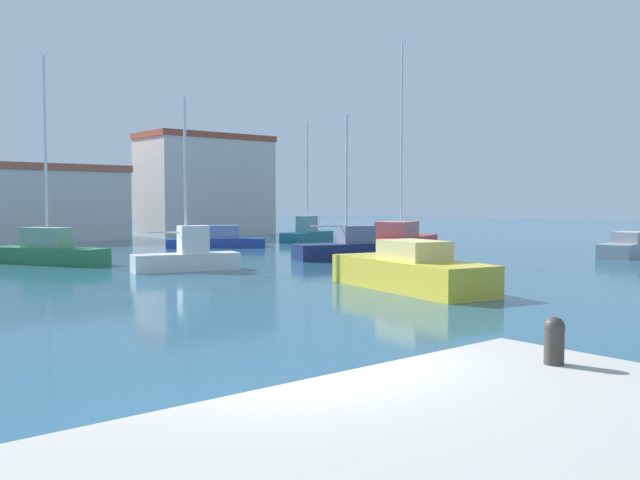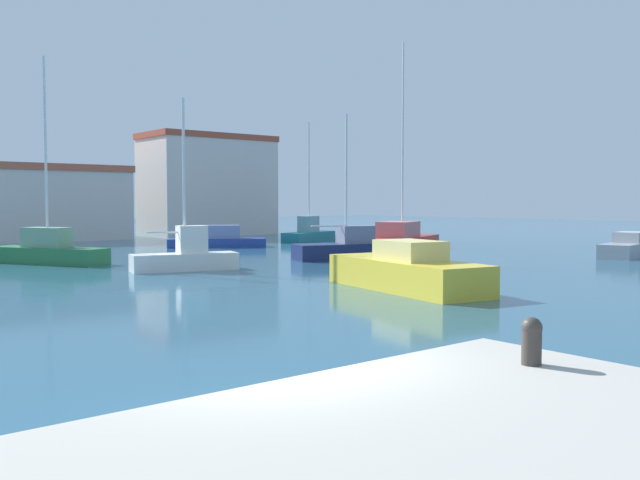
# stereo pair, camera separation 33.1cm
# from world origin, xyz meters

# --- Properties ---
(water) EXTENTS (160.00, 160.00, 0.00)m
(water) POSITION_xyz_m (15.00, 20.00, 0.00)
(water) COLOR #285670
(water) RESTS_ON ground
(mooring_bollard) EXTENTS (0.23, 0.23, 0.54)m
(mooring_bollard) POSITION_xyz_m (2.06, -2.12, 1.38)
(mooring_bollard) COLOR #38332D
(mooring_bollard) RESTS_ON pier_quay
(sailboat_white_distant_north) EXTENTS (4.61, 2.30, 7.24)m
(sailboat_white_distant_north) POSITION_xyz_m (9.48, 19.59, 0.65)
(sailboat_white_distant_north) COLOR white
(sailboat_white_distant_north) RESTS_ON water
(sailboat_red_inner_mooring) EXTENTS (8.35, 5.60, 13.00)m
(sailboat_red_inner_mooring) POSITION_xyz_m (27.36, 24.26, 0.63)
(sailboat_red_inner_mooring) COLOR #B22823
(sailboat_red_inner_mooring) RESTS_ON water
(sailboat_navy_far_right) EXTENTS (5.59, 3.42, 7.27)m
(sailboat_navy_far_right) POSITION_xyz_m (18.56, 19.50, 0.59)
(sailboat_navy_far_right) COLOR #19234C
(sailboat_navy_far_right) RESTS_ON water
(sailboat_green_near_pier) EXTENTS (4.22, 6.09, 9.63)m
(sailboat_green_near_pier) POSITION_xyz_m (5.98, 26.53, 0.64)
(sailboat_green_near_pier) COLOR #28703D
(sailboat_green_near_pier) RESTS_ON water
(motorboat_yellow_outer_mooring) EXTENTS (3.31, 6.78, 1.64)m
(motorboat_yellow_outer_mooring) POSITION_xyz_m (12.00, 9.22, 0.61)
(motorboat_yellow_outer_mooring) COLOR gold
(motorboat_yellow_outer_mooring) RESTS_ON water
(motorboat_blue_far_left) EXTENTS (6.15, 4.49, 1.40)m
(motorboat_blue_far_left) POSITION_xyz_m (18.31, 31.64, 0.47)
(motorboat_blue_far_left) COLOR #233D93
(motorboat_blue_far_left) RESTS_ON water
(motorboat_grey_distant_east) EXTENTS (6.11, 2.76, 1.30)m
(motorboat_grey_distant_east) POSITION_xyz_m (31.36, 11.35, 0.48)
(motorboat_grey_distant_east) COLOR gray
(motorboat_grey_distant_east) RESTS_ON water
(sailboat_teal_center_channel) EXTENTS (5.39, 3.22, 8.66)m
(sailboat_teal_center_channel) POSITION_xyz_m (26.90, 33.16, 0.63)
(sailboat_teal_center_channel) COLOR #1E707A
(sailboat_teal_center_channel) RESTS_ON water
(warehouse_block) EXTENTS (12.82, 9.32, 5.62)m
(warehouse_block) POSITION_xyz_m (11.63, 47.91, 2.82)
(warehouse_block) COLOR beige
(warehouse_block) RESTS_ON ground
(harbor_office) EXTENTS (10.99, 5.96, 8.63)m
(harbor_office) POSITION_xyz_m (26.00, 46.08, 4.32)
(harbor_office) COLOR beige
(harbor_office) RESTS_ON ground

